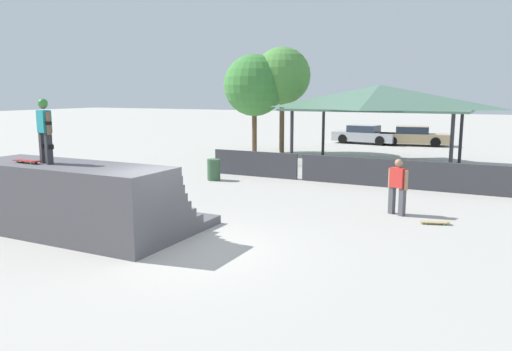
# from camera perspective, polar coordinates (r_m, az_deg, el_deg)

# --- Properties ---
(ground_plane) EXTENTS (160.00, 160.00, 0.00)m
(ground_plane) POSITION_cam_1_polar(r_m,az_deg,el_deg) (11.52, -8.92, -8.26)
(ground_plane) COLOR #ADA8A0
(quarter_pipe_ramp) EXTENTS (5.48, 3.51, 1.77)m
(quarter_pipe_ramp) POSITION_cam_1_polar(r_m,az_deg,el_deg) (13.27, -19.55, -2.86)
(quarter_pipe_ramp) COLOR #565459
(quarter_pipe_ramp) RESTS_ON ground
(skater_on_deck) EXTENTS (0.68, 0.36, 1.57)m
(skater_on_deck) POSITION_cam_1_polar(r_m,az_deg,el_deg) (13.10, -23.03, 5.18)
(skater_on_deck) COLOR #2D2D33
(skater_on_deck) RESTS_ON quarter_pipe_ramp
(skateboard_on_deck) EXTENTS (0.84, 0.23, 0.09)m
(skateboard_on_deck) POSITION_cam_1_polar(r_m,az_deg,el_deg) (13.42, -24.64, 1.52)
(skateboard_on_deck) COLOR green
(skateboard_on_deck) RESTS_ON quarter_pipe_ramp
(bystander_walking) EXTENTS (0.63, 0.38, 1.62)m
(bystander_walking) POSITION_cam_1_polar(r_m,az_deg,el_deg) (14.82, 15.90, -0.93)
(bystander_walking) COLOR #4C4C51
(bystander_walking) RESTS_ON ground
(skateboard_on_ground) EXTENTS (0.78, 0.42, 0.09)m
(skateboard_on_ground) POSITION_cam_1_polar(r_m,az_deg,el_deg) (14.22, 19.86, -5.04)
(skateboard_on_ground) COLOR green
(skateboard_on_ground) RESTS_ON ground
(barrier_fence) EXTENTS (11.90, 0.12, 1.05)m
(barrier_fence) POSITION_cam_1_polar(r_m,az_deg,el_deg) (19.46, 10.59, 0.56)
(barrier_fence) COLOR #3D3D42
(barrier_fence) RESTS_ON ground
(pavilion_shelter) EXTENTS (8.44, 5.43, 3.85)m
(pavilion_shelter) POSITION_cam_1_polar(r_m,az_deg,el_deg) (24.99, 13.93, 8.60)
(pavilion_shelter) COLOR #2D2D33
(pavilion_shelter) RESTS_ON ground
(tree_beside_pavilion) EXTENTS (3.26, 3.26, 6.06)m
(tree_beside_pavilion) POSITION_cam_1_polar(r_m,az_deg,el_deg) (29.22, 3.02, 11.28)
(tree_beside_pavilion) COLOR brown
(tree_beside_pavilion) RESTS_ON ground
(tree_far_back) EXTENTS (3.52, 3.52, 5.65)m
(tree_far_back) POSITION_cam_1_polar(r_m,az_deg,el_deg) (29.01, -0.18, 10.25)
(tree_far_back) COLOR brown
(tree_far_back) RESTS_ON ground
(trash_bin) EXTENTS (0.52, 0.52, 0.85)m
(trash_bin) POSITION_cam_1_polar(r_m,az_deg,el_deg) (20.06, -4.85, 0.67)
(trash_bin) COLOR #385B3D
(trash_bin) RESTS_ON ground
(parked_car_silver) EXTENTS (4.44, 2.04, 1.27)m
(parked_car_silver) POSITION_cam_1_polar(r_m,az_deg,el_deg) (35.19, 12.31, 4.56)
(parked_car_silver) COLOR #A8AAAF
(parked_car_silver) RESTS_ON ground
(parked_car_tan) EXTENTS (4.62, 2.29, 1.27)m
(parked_car_tan) POSITION_cam_1_polar(r_m,az_deg,el_deg) (34.81, 17.54, 4.28)
(parked_car_tan) COLOR tan
(parked_car_tan) RESTS_ON ground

